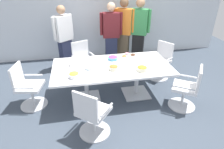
{
  "coord_description": "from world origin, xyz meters",
  "views": [
    {
      "loc": [
        -0.67,
        -3.53,
        2.51
      ],
      "look_at": [
        0.0,
        0.0,
        0.55
      ],
      "focal_mm": 31.32,
      "sensor_mm": 36.0,
      "label": 1
    }
  ],
  "objects_px": {
    "plate_stack": "(91,67)",
    "office_chair_0": "(160,63)",
    "person_standing_0": "(64,37)",
    "office_chair_2": "(28,88)",
    "snack_bowl_chips_orange": "(142,68)",
    "conference_table": "(112,71)",
    "person_standing_2": "(123,31)",
    "person_standing_3": "(139,31)",
    "office_chair_4": "(187,90)",
    "snack_bowl_candy_mix": "(113,58)",
    "donut_platter": "(129,56)",
    "snack_bowl_pretzels": "(114,67)",
    "person_standing_1": "(111,34)",
    "office_chair_3": "(92,115)",
    "snack_bowl_chips_yellow": "(74,75)",
    "office_chair_1": "(83,62)",
    "napkin_pile": "(73,64)"
  },
  "relations": [
    {
      "from": "office_chair_2",
      "to": "napkin_pile",
      "type": "height_order",
      "value": "office_chair_2"
    },
    {
      "from": "person_standing_1",
      "to": "donut_platter",
      "type": "xyz_separation_m",
      "value": [
        0.18,
        -1.21,
        -0.15
      ]
    },
    {
      "from": "office_chair_3",
      "to": "snack_bowl_candy_mix",
      "type": "xyz_separation_m",
      "value": [
        0.61,
        1.35,
        0.39
      ]
    },
    {
      "from": "office_chair_1",
      "to": "person_standing_2",
      "type": "xyz_separation_m",
      "value": [
        1.2,
        0.67,
        0.56
      ]
    },
    {
      "from": "person_standing_1",
      "to": "plate_stack",
      "type": "height_order",
      "value": "person_standing_1"
    },
    {
      "from": "conference_table",
      "to": "person_standing_1",
      "type": "distance_m",
      "value": 1.67
    },
    {
      "from": "person_standing_0",
      "to": "donut_platter",
      "type": "relative_size",
      "value": 5.45
    },
    {
      "from": "snack_bowl_chips_yellow",
      "to": "snack_bowl_candy_mix",
      "type": "height_order",
      "value": "snack_bowl_chips_yellow"
    },
    {
      "from": "person_standing_2",
      "to": "donut_platter",
      "type": "xyz_separation_m",
      "value": [
        -0.19,
        -1.31,
        -0.19
      ]
    },
    {
      "from": "office_chair_4",
      "to": "snack_bowl_candy_mix",
      "type": "height_order",
      "value": "office_chair_4"
    },
    {
      "from": "donut_platter",
      "to": "snack_bowl_candy_mix",
      "type": "bearing_deg",
      "value": -165.09
    },
    {
      "from": "person_standing_3",
      "to": "snack_bowl_pretzels",
      "type": "height_order",
      "value": "person_standing_3"
    },
    {
      "from": "person_standing_0",
      "to": "office_chair_2",
      "type": "bearing_deg",
      "value": 29.54
    },
    {
      "from": "conference_table",
      "to": "snack_bowl_pretzels",
      "type": "height_order",
      "value": "snack_bowl_pretzels"
    },
    {
      "from": "office_chair_0",
      "to": "person_standing_3",
      "type": "height_order",
      "value": "person_standing_3"
    },
    {
      "from": "office_chair_2",
      "to": "donut_platter",
      "type": "relative_size",
      "value": 2.89
    },
    {
      "from": "office_chair_0",
      "to": "snack_bowl_candy_mix",
      "type": "bearing_deg",
      "value": 71.79
    },
    {
      "from": "office_chair_4",
      "to": "snack_bowl_candy_mix",
      "type": "relative_size",
      "value": 4.27
    },
    {
      "from": "person_standing_1",
      "to": "plate_stack",
      "type": "xyz_separation_m",
      "value": [
        -0.72,
        -1.66,
        -0.14
      ]
    },
    {
      "from": "office_chair_0",
      "to": "plate_stack",
      "type": "xyz_separation_m",
      "value": [
        -1.81,
        -0.7,
        0.37
      ]
    },
    {
      "from": "person_standing_3",
      "to": "donut_platter",
      "type": "relative_size",
      "value": 5.82
    },
    {
      "from": "office_chair_3",
      "to": "donut_platter",
      "type": "height_order",
      "value": "office_chair_3"
    },
    {
      "from": "office_chair_4",
      "to": "snack_bowl_chips_yellow",
      "type": "bearing_deg",
      "value": 116.27
    },
    {
      "from": "office_chair_3",
      "to": "snack_bowl_chips_orange",
      "type": "xyz_separation_m",
      "value": [
        1.06,
        0.73,
        0.39
      ]
    },
    {
      "from": "snack_bowl_pretzels",
      "to": "person_standing_2",
      "type": "bearing_deg",
      "value": 70.88
    },
    {
      "from": "person_standing_1",
      "to": "person_standing_0",
      "type": "bearing_deg",
      "value": 2.62
    },
    {
      "from": "person_standing_2",
      "to": "donut_platter",
      "type": "relative_size",
      "value": 5.82
    },
    {
      "from": "office_chair_0",
      "to": "snack_bowl_pretzels",
      "type": "height_order",
      "value": "office_chair_0"
    },
    {
      "from": "office_chair_4",
      "to": "donut_platter",
      "type": "height_order",
      "value": "office_chair_4"
    },
    {
      "from": "person_standing_3",
      "to": "snack_bowl_pretzels",
      "type": "bearing_deg",
      "value": 85.55
    },
    {
      "from": "snack_bowl_pretzels",
      "to": "snack_bowl_candy_mix",
      "type": "xyz_separation_m",
      "value": [
        0.08,
        0.48,
        -0.01
      ]
    },
    {
      "from": "office_chair_1",
      "to": "person_standing_0",
      "type": "height_order",
      "value": "person_standing_0"
    },
    {
      "from": "conference_table",
      "to": "office_chair_2",
      "type": "relative_size",
      "value": 2.64
    },
    {
      "from": "plate_stack",
      "to": "office_chair_0",
      "type": "bearing_deg",
      "value": 21.06
    },
    {
      "from": "office_chair_1",
      "to": "office_chair_3",
      "type": "relative_size",
      "value": 1.0
    },
    {
      "from": "person_standing_0",
      "to": "snack_bowl_chips_orange",
      "type": "relative_size",
      "value": 8.33
    },
    {
      "from": "office_chair_3",
      "to": "person_standing_1",
      "type": "bearing_deg",
      "value": 112.13
    },
    {
      "from": "office_chair_0",
      "to": "donut_platter",
      "type": "xyz_separation_m",
      "value": [
        -0.91,
        -0.24,
        0.36
      ]
    },
    {
      "from": "snack_bowl_pretzels",
      "to": "snack_bowl_candy_mix",
      "type": "relative_size",
      "value": 0.87
    },
    {
      "from": "office_chair_4",
      "to": "snack_bowl_chips_yellow",
      "type": "xyz_separation_m",
      "value": [
        -2.16,
        0.3,
        0.4
      ]
    },
    {
      "from": "donut_platter",
      "to": "office_chair_3",
      "type": "bearing_deg",
      "value": -124.21
    },
    {
      "from": "person_standing_0",
      "to": "plate_stack",
      "type": "xyz_separation_m",
      "value": [
        0.55,
        -1.69,
        -0.11
      ]
    },
    {
      "from": "conference_table",
      "to": "person_standing_3",
      "type": "relative_size",
      "value": 1.31
    },
    {
      "from": "snack_bowl_pretzels",
      "to": "office_chair_2",
      "type": "bearing_deg",
      "value": 174.32
    },
    {
      "from": "office_chair_2",
      "to": "person_standing_3",
      "type": "xyz_separation_m",
      "value": [
        2.77,
        1.6,
        0.56
      ]
    },
    {
      "from": "person_standing_2",
      "to": "person_standing_3",
      "type": "height_order",
      "value": "same"
    },
    {
      "from": "person_standing_3",
      "to": "office_chair_1",
      "type": "bearing_deg",
      "value": 45.66
    },
    {
      "from": "office_chair_2",
      "to": "snack_bowl_pretzels",
      "type": "xyz_separation_m",
      "value": [
        1.7,
        -0.17,
        0.39
      ]
    },
    {
      "from": "napkin_pile",
      "to": "office_chair_4",
      "type": "bearing_deg",
      "value": -20.87
    },
    {
      "from": "person_standing_1",
      "to": "napkin_pile",
      "type": "relative_size",
      "value": 12.23
    }
  ]
}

